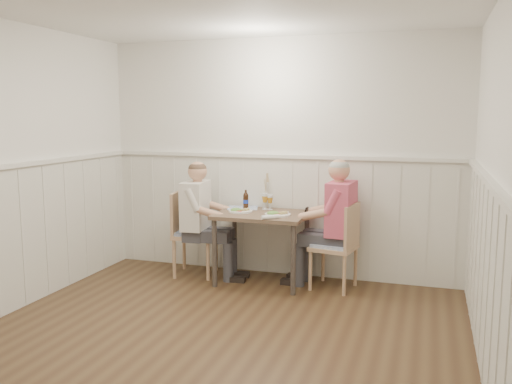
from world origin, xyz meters
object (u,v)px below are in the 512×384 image
(man_in_pink, at_px, (337,234))
(grass_vase, at_px, (265,191))
(chair_left, at_px, (190,230))
(beer_bottle, at_px, (246,200))
(chair_right, at_px, (339,243))
(dining_table, at_px, (262,222))
(diner_cream, at_px, (199,228))

(man_in_pink, height_order, grass_vase, man_in_pink)
(man_in_pink, bearing_deg, chair_left, -178.98)
(beer_bottle, bearing_deg, chair_right, -8.82)
(dining_table, height_order, diner_cream, diner_cream)
(dining_table, xyz_separation_m, man_in_pink, (0.78, 0.06, -0.08))
(chair_right, bearing_deg, dining_table, -178.10)
(chair_right, bearing_deg, beer_bottle, 171.18)
(dining_table, distance_m, chair_right, 0.83)
(chair_left, relative_size, man_in_pink, 0.69)
(dining_table, relative_size, chair_right, 1.05)
(grass_vase, bearing_deg, man_in_pink, -16.23)
(man_in_pink, distance_m, grass_vase, 0.95)
(dining_table, height_order, chair_right, chair_right)
(dining_table, height_order, grass_vase, grass_vase)
(chair_right, relative_size, beer_bottle, 4.23)
(chair_left, xyz_separation_m, grass_vase, (0.78, 0.27, 0.43))
(dining_table, relative_size, chair_left, 1.00)
(dining_table, relative_size, diner_cream, 0.72)
(grass_vase, bearing_deg, beer_bottle, -147.51)
(dining_table, relative_size, man_in_pink, 0.69)
(man_in_pink, relative_size, beer_bottle, 6.47)
(diner_cream, bearing_deg, dining_table, 1.83)
(man_in_pink, bearing_deg, beer_bottle, 172.78)
(man_in_pink, height_order, beer_bottle, man_in_pink)
(dining_table, relative_size, beer_bottle, 4.46)
(chair_right, bearing_deg, man_in_pink, 132.15)
(man_in_pink, distance_m, beer_bottle, 1.07)
(dining_table, distance_m, beer_bottle, 0.37)
(diner_cream, relative_size, grass_vase, 3.16)
(diner_cream, bearing_deg, chair_right, 1.87)
(man_in_pink, xyz_separation_m, grass_vase, (-0.84, 0.25, 0.37))
(chair_left, bearing_deg, grass_vase, 19.35)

